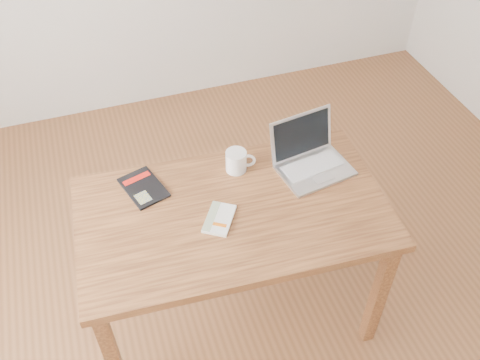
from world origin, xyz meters
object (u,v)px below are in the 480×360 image
object	(u,v)px
laptop	(310,157)
black_guidebook	(143,187)
white_guidebook	(219,219)
coffee_mug	(237,161)
desk	(233,224)

from	to	relation	value
laptop	black_guidebook	bearing A→B (deg)	164.04
white_guidebook	coffee_mug	bearing A→B (deg)	90.92
desk	laptop	size ratio (longest dim) A/B	3.82
white_guidebook	laptop	xyz separation A→B (m)	(0.47, 0.18, 0.04)
laptop	coffee_mug	world-z (taller)	laptop
white_guidebook	black_guidebook	bearing A→B (deg)	165.79
white_guidebook	laptop	distance (m)	0.51
black_guidebook	laptop	xyz separation A→B (m)	(0.73, -0.09, 0.04)
desk	black_guidebook	distance (m)	0.41
desk	laptop	distance (m)	0.45
laptop	white_guidebook	bearing A→B (deg)	-167.91
white_guidebook	black_guidebook	xyz separation A→B (m)	(-0.25, 0.27, -0.00)
white_guidebook	laptop	bearing A→B (deg)	53.80
black_guidebook	coffee_mug	distance (m)	0.42
desk	white_guidebook	bearing A→B (deg)	-151.04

